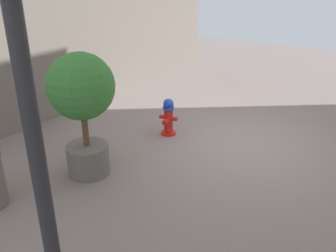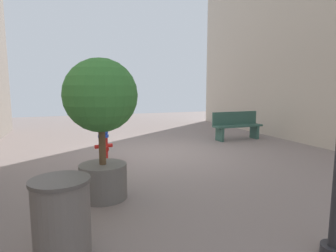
% 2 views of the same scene
% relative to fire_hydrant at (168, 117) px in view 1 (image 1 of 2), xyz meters
% --- Properties ---
extents(ground_plane, '(23.40, 23.40, 0.00)m').
position_rel_fire_hydrant_xyz_m(ground_plane, '(-1.66, -0.43, -0.42)').
color(ground_plane, gray).
extents(fire_hydrant, '(0.43, 0.41, 0.85)m').
position_rel_fire_hydrant_xyz_m(fire_hydrant, '(0.00, 0.00, 0.00)').
color(fire_hydrant, red).
rests_on(fire_hydrant, ground_plane).
extents(planter_tree, '(1.15, 1.15, 2.23)m').
position_rel_fire_hydrant_xyz_m(planter_tree, '(0.30, 2.22, 0.99)').
color(planter_tree, slate).
rests_on(planter_tree, ground_plane).
extents(street_lamp, '(0.36, 0.36, 3.64)m').
position_rel_fire_hydrant_xyz_m(street_lamp, '(-1.79, 4.70, 1.85)').
color(street_lamp, '#2D2D33').
rests_on(street_lamp, ground_plane).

